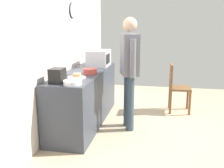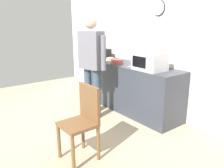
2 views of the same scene
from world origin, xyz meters
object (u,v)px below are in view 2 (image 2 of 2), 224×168
microwave (150,61)px  cereal_bowl (95,57)px  sandwich_plate (110,60)px  salad_bowl (117,61)px  toaster (105,53)px  person_standing (92,60)px  fork_utensil (159,66)px  wooden_chair (83,119)px  spoon_utensil (132,67)px

microwave → cereal_bowl: 1.59m
sandwich_plate → salad_bowl: bearing=-16.8°
toaster → person_standing: (0.79, -0.88, 0.05)m
fork_utensil → wooden_chair: 1.93m
spoon_utensil → wooden_chair: 1.63m
microwave → salad_bowl: microwave is taller
sandwich_plate → person_standing: 0.85m
sandwich_plate → person_standing: size_ratio=0.15×
wooden_chair → toaster: bearing=137.0°
cereal_bowl → toaster: size_ratio=1.11×
sandwich_plate → toaster: (-0.37, 0.15, 0.08)m
salad_bowl → wooden_chair: (1.07, -1.42, -0.42)m
salad_bowl → cereal_bowl: 0.79m
cereal_bowl → person_standing: 1.08m
salad_bowl → wooden_chair: salad_bowl is taller
microwave → sandwich_plate: size_ratio=1.84×
person_standing → spoon_utensil: bearing=62.1°
wooden_chair → cereal_bowl: bearing=142.5°
cereal_bowl → toaster: toaster is taller
sandwich_plate → cereal_bowl: 0.45m
cereal_bowl → microwave: bearing=1.2°
spoon_utensil → person_standing: (-0.34, -0.64, 0.14)m
salad_bowl → person_standing: 0.64m
microwave → sandwich_plate: 1.15m
spoon_utensil → wooden_chair: bearing=-65.3°
fork_utensil → toaster: bearing=-172.9°
microwave → person_standing: bearing=-137.1°
wooden_chair → sandwich_plate: bearing=133.0°
spoon_utensil → toaster: bearing=168.3°
sandwich_plate → person_standing: bearing=-60.1°
person_standing → wooden_chair: person_standing is taller
salad_bowl → toaster: (-0.72, 0.25, 0.06)m
microwave → sandwich_plate: microwave is taller
microwave → fork_utensil: bearing=108.1°
salad_bowl → cereal_bowl: salad_bowl is taller
microwave → person_standing: 0.99m
toaster → wooden_chair: size_ratio=0.23×
microwave → cereal_bowl: size_ratio=2.05×
cereal_bowl → spoon_utensil: size_ratio=1.44×
spoon_utensil → microwave: bearing=4.6°
cereal_bowl → fork_utensil: cereal_bowl is taller
fork_utensil → spoon_utensil: same height
sandwich_plate → salad_bowl: size_ratio=1.20×
salad_bowl → wooden_chair: bearing=-52.9°
person_standing → toaster: bearing=132.2°
sandwich_plate → microwave: bearing=-2.8°
fork_utensil → microwave: bearing=-71.9°
person_standing → wooden_chair: 1.38m
cereal_bowl → fork_utensil: (1.47, 0.41, -0.03)m
toaster → fork_utensil: 1.41m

